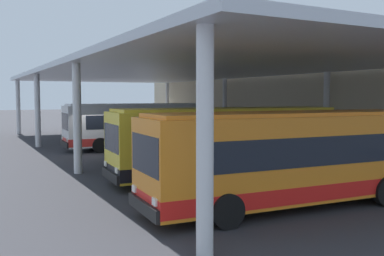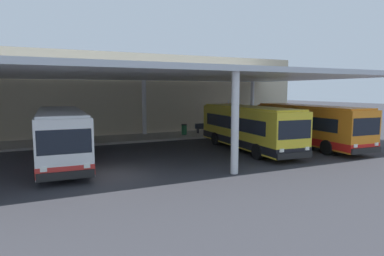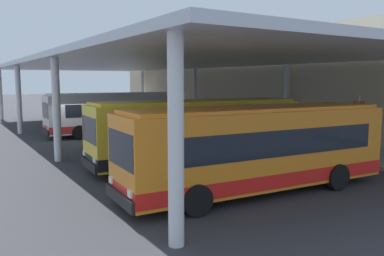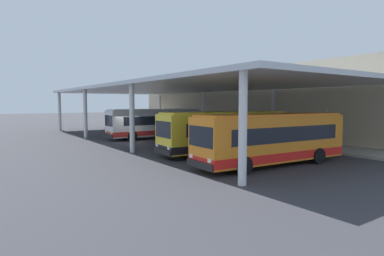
{
  "view_description": "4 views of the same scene",
  "coord_description": "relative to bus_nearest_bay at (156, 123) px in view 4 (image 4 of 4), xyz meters",
  "views": [
    {
      "loc": [
        26.99,
        -7.3,
        3.67
      ],
      "look_at": [
        4.8,
        4.4,
        1.85
      ],
      "focal_mm": 40.74,
      "sensor_mm": 36.0,
      "label": 1
    },
    {
      "loc": [
        -2.91,
        -16.81,
        4.3
      ],
      "look_at": [
        6.52,
        3.48,
        1.76
      ],
      "focal_mm": 30.92,
      "sensor_mm": 36.0,
      "label": 2
    },
    {
      "loc": [
        26.81,
        -7.16,
        4.11
      ],
      "look_at": [
        9.74,
        3.37,
        1.7
      ],
      "focal_mm": 37.08,
      "sensor_mm": 36.0,
      "label": 3
    },
    {
      "loc": [
        29.35,
        -12.76,
        3.82
      ],
      "look_at": [
        5.75,
        3.41,
        1.6
      ],
      "focal_mm": 30.21,
      "sensor_mm": 36.0,
      "label": 4
    }
  ],
  "objects": [
    {
      "name": "trash_bin",
      "position": [
        11.17,
        7.61,
        -0.98
      ],
      "size": [
        0.52,
        0.52,
        0.98
      ],
      "color": "#236638",
      "rests_on": "platform_kerb"
    },
    {
      "name": "bus_middle_bay",
      "position": [
        17.72,
        -1.4,
        0.0
      ],
      "size": [
        3.1,
        10.65,
        3.17
      ],
      "color": "orange",
      "rests_on": "ground"
    },
    {
      "name": "bench_waiting",
      "position": [
        13.48,
        8.05,
        -0.99
      ],
      "size": [
        1.8,
        0.45,
        0.92
      ],
      "color": "#383D47",
      "rests_on": "platform_kerb"
    },
    {
      "name": "platform_kerb",
      "position": [
        1.8,
        7.98,
        -1.57
      ],
      "size": [
        42.0,
        4.5,
        0.18
      ],
      "primitive_type": "cube",
      "color": "#A39E93",
      "rests_on": "ground"
    },
    {
      "name": "bus_second_bay",
      "position": [
        12.57,
        -0.75,
        0.0
      ],
      "size": [
        3.17,
        10.66,
        3.17
      ],
      "color": "yellow",
      "rests_on": "ground"
    },
    {
      "name": "bus_nearest_bay",
      "position": [
        0.0,
        0.0,
        0.0
      ],
      "size": [
        2.93,
        10.6,
        3.17
      ],
      "color": "white",
      "rests_on": "ground"
    },
    {
      "name": "station_building_facade",
      "position": [
        1.8,
        11.23,
        2.27
      ],
      "size": [
        48.0,
        1.6,
        7.86
      ],
      "primitive_type": "cube",
      "color": "#C1B293",
      "rests_on": "ground"
    },
    {
      "name": "canopy_shelter",
      "position": [
        1.8,
        1.73,
        3.66
      ],
      "size": [
        40.0,
        17.0,
        5.55
      ],
      "color": "silver",
      "rests_on": "ground"
    },
    {
      "name": "ground_plane",
      "position": [
        1.8,
        -3.77,
        -1.66
      ],
      "size": [
        200.0,
        200.0,
        0.0
      ],
      "primitive_type": "plane",
      "color": "#333338"
    },
    {
      "name": "banner_sign",
      "position": [
        15.72,
        7.17,
        0.32
      ],
      "size": [
        0.7,
        0.12,
        3.2
      ],
      "color": "#B2B2B7",
      "rests_on": "platform_kerb"
    }
  ]
}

